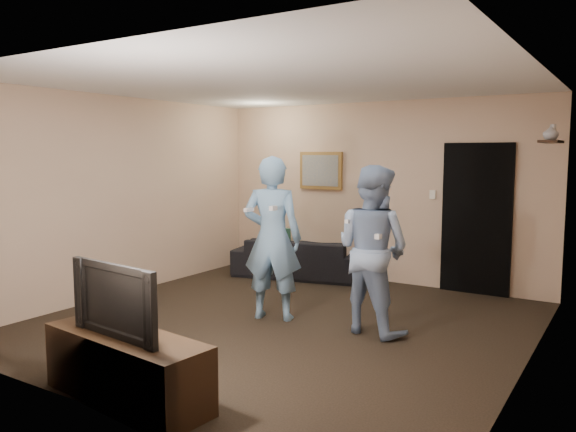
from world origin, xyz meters
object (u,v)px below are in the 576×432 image
Objects in this scene: sofa at (301,258)px; television at (124,298)px; wii_player_right at (372,249)px; tv_console at (127,368)px; wii_player_left at (272,238)px.

television is at bearing 91.39° from sofa.
television is 2.67m from wii_player_right.
television reaches higher than tv_console.
sofa is at bearing 110.17° from tv_console.
wii_player_right reaches higher than sofa.
television is 0.55× the size of wii_player_right.
wii_player_left is (-0.26, 2.36, 0.67)m from tv_console.
sofa is at bearing 110.17° from television.
tv_console is at bearing -109.40° from wii_player_right.
tv_console is 0.80× the size of wii_player_left.
tv_console is 0.84× the size of wii_player_right.
wii_player_left is (0.84, -2.02, 0.63)m from sofa.
sofa is at bearing 136.78° from wii_player_right.
wii_player_left reaches higher than sofa.
tv_console is (1.10, -4.38, -0.04)m from sofa.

